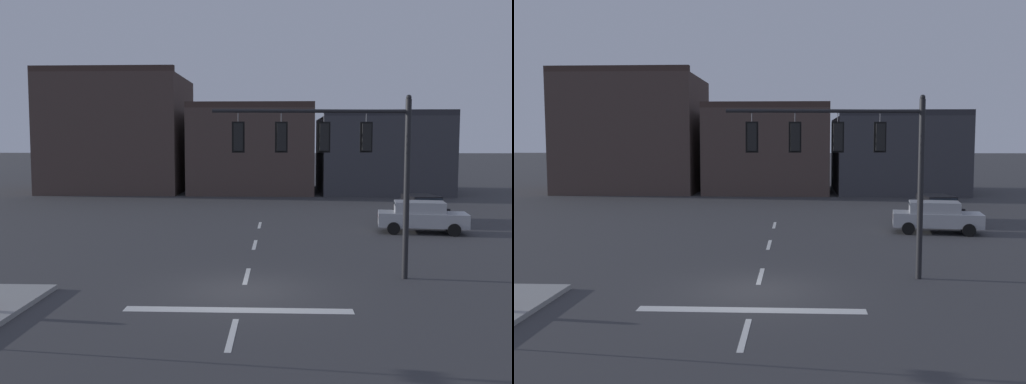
{
  "view_description": "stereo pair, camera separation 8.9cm",
  "coord_description": "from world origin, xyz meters",
  "views": [
    {
      "loc": [
        1.18,
        -17.45,
        4.71
      ],
      "look_at": [
        0.24,
        3.92,
        2.77
      ],
      "focal_mm": 39.97,
      "sensor_mm": 36.0,
      "label": 1
    },
    {
      "loc": [
        1.26,
        -17.44,
        4.71
      ],
      "look_at": [
        0.24,
        3.92,
        2.77
      ],
      "focal_mm": 39.97,
      "sensor_mm": 36.0,
      "label": 2
    }
  ],
  "objects": [
    {
      "name": "stop_bar_paint",
      "position": [
        0.0,
        -2.0,
        0.0
      ],
      "size": [
        6.4,
        0.5,
        0.01
      ],
      "primitive_type": "cube",
      "color": "silver",
      "rests_on": "ground"
    },
    {
      "name": "lane_centreline",
      "position": [
        0.0,
        2.0,
        0.0
      ],
      "size": [
        0.16,
        26.4,
        0.01
      ],
      "color": "silver",
      "rests_on": "ground"
    },
    {
      "name": "car_lot_middle",
      "position": [
        8.36,
        11.74,
        0.86
      ],
      "size": [
        4.63,
        2.43,
        1.61
      ],
      "color": "#9EA0A5",
      "rests_on": "ground"
    },
    {
      "name": "signal_mast_near_side",
      "position": [
        3.1,
        1.68,
        4.36
      ],
      "size": [
        6.61,
        0.84,
        6.23
      ],
      "color": "black",
      "rests_on": "ground"
    },
    {
      "name": "building_row",
      "position": [
        -3.83,
        35.65,
        4.31
      ],
      "size": [
        35.9,
        11.87,
        10.98
      ],
      "color": "#473833",
      "rests_on": "ground"
    },
    {
      "name": "ground_plane",
      "position": [
        0.0,
        0.0,
        0.0
      ],
      "size": [
        400.0,
        400.0,
        0.0
      ],
      "primitive_type": "plane",
      "color": "#353538"
    },
    {
      "name": "car_lot_nearside",
      "position": [
        9.17,
        15.34,
        0.86
      ],
      "size": [
        2.24,
        4.58,
        1.61
      ],
      "color": "black",
      "rests_on": "ground"
    }
  ]
}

